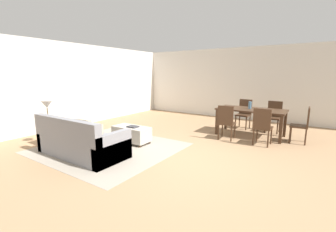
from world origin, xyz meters
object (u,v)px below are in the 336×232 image
object	(u,v)px
vase_centerpiece	(250,105)
book_on_ottoman	(133,127)
ottoman_table	(132,133)
side_table	(49,127)
dining_chair_far_right	(274,115)
dining_chair_head_east	(303,123)
table_lamp	(47,105)
dining_chair_far_left	(244,112)
dining_chair_near_right	(262,125)
couch	(81,142)
dining_table	(251,112)
dining_chair_near_left	(226,121)

from	to	relation	value
vase_centerpiece	book_on_ottoman	size ratio (longest dim) A/B	0.77
ottoman_table	side_table	bearing A→B (deg)	-142.18
dining_chair_far_right	dining_chair_head_east	distance (m)	1.17
table_lamp	dining_chair_far_left	distance (m)	5.66
dining_chair_far_left	dining_chair_near_right	bearing A→B (deg)	-61.52
couch	book_on_ottoman	world-z (taller)	couch
dining_chair_near_right	dining_chair_far_left	world-z (taller)	same
side_table	book_on_ottoman	distance (m)	2.05
table_lamp	dining_chair_head_east	bearing A→B (deg)	34.67
dining_chair_near_right	dining_chair_head_east	distance (m)	1.12
dining_table	dining_chair_near_right	world-z (taller)	dining_chair_near_right
dining_chair_far_left	vase_centerpiece	world-z (taller)	vase_centerpiece
dining_chair_near_right	side_table	bearing A→B (deg)	-147.31
vase_centerpiece	dining_table	bearing A→B (deg)	-31.55
ottoman_table	vase_centerpiece	xyz separation A→B (m)	(2.27, 2.41, 0.62)
dining_table	book_on_ottoman	xyz separation A→B (m)	(-2.23, -2.41, -0.24)
side_table	dining_chair_far_left	world-z (taller)	dining_chair_far_left
couch	dining_chair_far_left	bearing A→B (deg)	64.04
ottoman_table	dining_chair_head_east	xyz separation A→B (m)	(3.59, 2.35, 0.28)
dining_table	vase_centerpiece	xyz separation A→B (m)	(-0.05, 0.03, 0.19)
dining_chair_near_right	vase_centerpiece	size ratio (longest dim) A/B	4.61
dining_chair_far_left	dining_chair_far_right	bearing A→B (deg)	-0.35
ottoman_table	dining_chair_head_east	bearing A→B (deg)	33.20
couch	table_lamp	world-z (taller)	table_lamp
dining_table	table_lamp	bearing A→B (deg)	-137.22
ottoman_table	dining_table	xyz separation A→B (m)	(2.31, 2.38, 0.43)
couch	dining_chair_near_right	size ratio (longest dim) A/B	2.19
couch	dining_chair_far_right	size ratio (longest dim) A/B	2.19
table_lamp	dining_table	bearing A→B (deg)	42.78
dining_chair_near_right	vase_centerpiece	world-z (taller)	vase_centerpiece
couch	dining_chair_head_east	distance (m)	5.31
ottoman_table	dining_chair_far_right	xyz separation A→B (m)	(2.78, 3.20, 0.28)
couch	vase_centerpiece	bearing A→B (deg)	55.44
dining_chair_far_right	side_table	bearing A→B (deg)	-134.61
dining_chair_near_left	book_on_ottoman	distance (m)	2.42
side_table	ottoman_table	bearing A→B (deg)	37.82
ottoman_table	table_lamp	bearing A→B (deg)	-142.18
side_table	dining_table	bearing A→B (deg)	42.78
side_table	vase_centerpiece	xyz separation A→B (m)	(3.85, 3.64, 0.41)
dining_table	dining_chair_near_left	xyz separation A→B (m)	(-0.42, -0.80, -0.15)
ottoman_table	book_on_ottoman	bearing A→B (deg)	-20.55
book_on_ottoman	dining_chair_near_left	bearing A→B (deg)	41.51
dining_chair_near_left	dining_chair_head_east	size ratio (longest dim) A/B	1.00
ottoman_table	side_table	xyz separation A→B (m)	(-1.58, -1.23, 0.21)
dining_chair_far_left	couch	bearing A→B (deg)	-115.96
dining_table	dining_chair_head_east	bearing A→B (deg)	-1.14
dining_table	vase_centerpiece	world-z (taller)	vase_centerpiece
ottoman_table	dining_chair_near_left	distance (m)	2.48
couch	dining_chair_near_right	bearing A→B (deg)	43.02
side_table	dining_chair_near_left	bearing A→B (deg)	38.87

